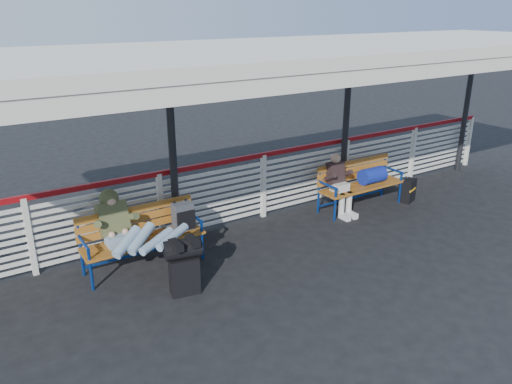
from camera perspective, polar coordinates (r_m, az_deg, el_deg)
ground at (r=8.00m, az=8.38°, el=-7.30°), size 60.00×60.00×0.00m
fence at (r=9.12m, az=0.84°, el=1.02°), size 12.08×0.08×1.24m
canopy at (r=7.78m, az=5.27°, el=15.56°), size 12.60×3.60×3.16m
luggage_stack at (r=6.85m, az=-8.26°, el=-8.16°), size 0.53×0.36×0.81m
bench_left at (r=7.64m, az=-11.76°, el=-4.01°), size 1.80×0.56×0.92m
bench_right at (r=9.86m, az=12.29°, el=1.57°), size 1.80×0.56×0.92m
traveler_man at (r=7.20m, az=-13.17°, el=-4.72°), size 0.94×1.63×0.77m
companion_person at (r=9.41m, az=9.50°, el=0.95°), size 0.32×0.66×1.15m
suitcase_side at (r=10.44m, az=17.05°, el=0.15°), size 0.38×0.30×0.46m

